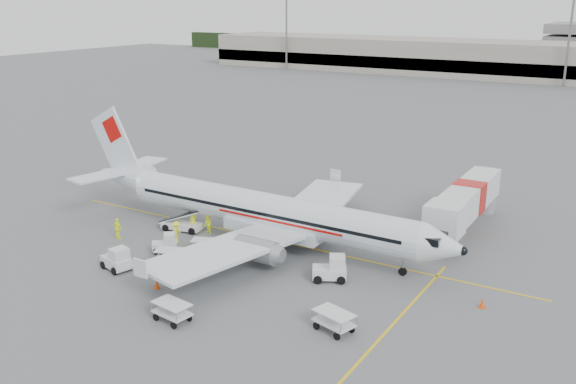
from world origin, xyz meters
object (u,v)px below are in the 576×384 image
(belt_loader, at_px, (182,217))
(tug_aft, at_px, (164,243))
(tug_fore, at_px, (329,268))
(tug_mid, at_px, (116,258))
(jet_bridge, at_px, (468,208))
(aircraft, at_px, (267,188))

(belt_loader, height_order, tug_aft, belt_loader)
(belt_loader, distance_m, tug_fore, 16.15)
(tug_mid, bearing_deg, jet_bridge, 61.10)
(aircraft, distance_m, tug_fore, 9.46)
(jet_bridge, height_order, belt_loader, jet_bridge)
(tug_mid, bearing_deg, aircraft, 70.29)
(jet_bridge, distance_m, tug_fore, 16.17)
(aircraft, xyz_separation_m, jet_bridge, (13.37, 11.30, -2.66))
(jet_bridge, bearing_deg, belt_loader, -150.54)
(aircraft, distance_m, belt_loader, 9.04)
(tug_aft, bearing_deg, aircraft, 2.19)
(aircraft, xyz_separation_m, tug_aft, (-6.28, -5.73, -4.14))
(tug_fore, height_order, tug_aft, tug_fore)
(aircraft, relative_size, jet_bridge, 2.09)
(jet_bridge, xyz_separation_m, tug_mid, (-20.34, -21.63, -1.32))
(aircraft, height_order, belt_loader, aircraft)
(tug_fore, bearing_deg, tug_mid, 175.74)
(aircraft, distance_m, tug_aft, 9.45)
(jet_bridge, bearing_deg, tug_aft, -139.61)
(jet_bridge, distance_m, belt_loader, 24.93)
(belt_loader, relative_size, tug_aft, 2.43)
(belt_loader, relative_size, tug_mid, 2.00)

